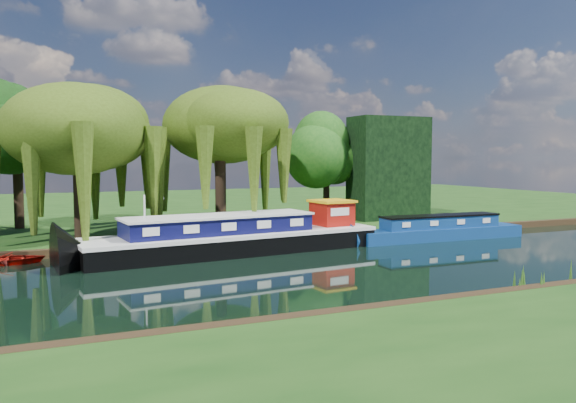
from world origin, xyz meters
name	(u,v)px	position (x,y,z in m)	size (l,w,h in m)	color
ground	(196,279)	(0.00, 0.00, 0.00)	(120.00, 120.00, 0.00)	black
far_bank	(112,209)	(0.00, 34.00, 0.23)	(120.00, 52.00, 0.45)	#163B10
dutch_barge	(237,237)	(3.80, 5.87, 0.87)	(17.03, 5.58, 3.53)	black
narrowboat	(440,230)	(17.42, 5.53, 0.61)	(11.82, 2.16, 1.72)	navy
red_dinghy	(12,264)	(-7.55, 7.09, 0.00)	(2.22, 3.11, 0.64)	maroon
white_cruiser	(493,233)	(22.74, 6.42, 0.00)	(2.18, 2.53, 1.33)	silver
willow_left	(78,133)	(-4.10, 10.86, 6.69)	(7.17, 7.17, 8.59)	black
willow_right	(220,135)	(4.47, 11.33, 6.75)	(7.09, 7.09, 8.63)	black
tree_far_mid	(16,135)	(-7.65, 18.78, 6.80)	(5.63, 5.63, 9.21)	black
tree_far_right	(327,156)	(14.54, 16.00, 5.44)	(4.42, 4.42, 7.23)	black
conifer_hedge	(388,168)	(19.00, 14.00, 4.45)	(6.00, 3.00, 8.00)	black
lamppost	(161,205)	(0.50, 10.50, 2.42)	(0.36, 0.36, 2.56)	silver
mooring_posts	(151,234)	(-0.50, 8.40, 0.95)	(19.16, 0.16, 1.00)	silver
reeds_near	(436,290)	(6.87, -7.57, 0.55)	(33.70, 1.50, 1.10)	#245015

